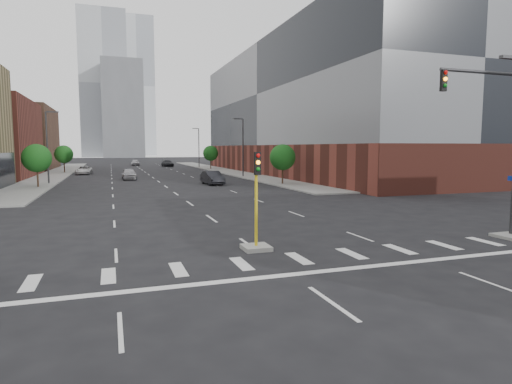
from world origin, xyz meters
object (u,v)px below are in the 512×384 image
car_mid_right (212,178)px  car_near_left (129,174)px  mast_arm_signal (505,126)px  car_distant (135,162)px  car_deep_right (167,163)px  median_traffic_signal (256,229)px  car_far_left (84,170)px

car_mid_right → car_near_left: bearing=124.3°
mast_arm_signal → car_distant: size_ratio=1.97×
car_mid_right → car_deep_right: (1.07, 52.90, -0.03)m
median_traffic_signal → mast_arm_signal: 13.53m
car_far_left → car_deep_right: size_ratio=0.92×
car_deep_right → car_mid_right: bearing=-94.6°
car_deep_right → car_far_left: bearing=-127.9°
car_mid_right → car_far_left: 32.00m
mast_arm_signal → car_near_left: mast_arm_signal is taller
median_traffic_signal → car_deep_right: size_ratio=0.78×
car_far_left → car_deep_right: car_deep_right is taller
mast_arm_signal → car_far_left: (-23.11, 63.21, -4.93)m
car_mid_right → car_deep_right: 52.91m
median_traffic_signal → car_far_left: size_ratio=0.85×
car_mid_right → car_deep_right: bearing=84.6°
car_far_left → car_distant: (10.42, 34.41, 0.07)m
car_far_left → mast_arm_signal: bearing=-67.2°
car_near_left → car_deep_right: car_near_left is taller
car_deep_right → car_distant: 11.43m
mast_arm_signal → car_deep_right: (-5.66, 88.62, -4.83)m
mast_arm_signal → car_distant: (-12.70, 97.63, -4.86)m
car_deep_right → car_near_left: bearing=-107.9°
median_traffic_signal → car_near_left: size_ratio=0.91×
car_near_left → car_far_left: size_ratio=0.94×
median_traffic_signal → car_near_left: (-3.62, 46.17, -0.15)m
mast_arm_signal → car_far_left: size_ratio=1.75×
car_mid_right → car_distant: size_ratio=1.12×
car_deep_right → median_traffic_signal: bearing=-98.0°
car_far_left → car_deep_right: bearing=58.3°
mast_arm_signal → car_distant: 98.57m
car_mid_right → mast_arm_signal: bearing=-83.6°
car_mid_right → car_far_left: size_ratio=1.00×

